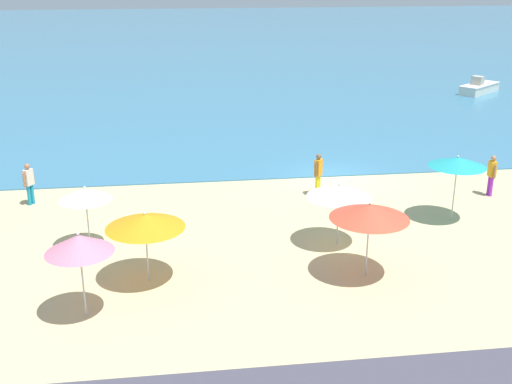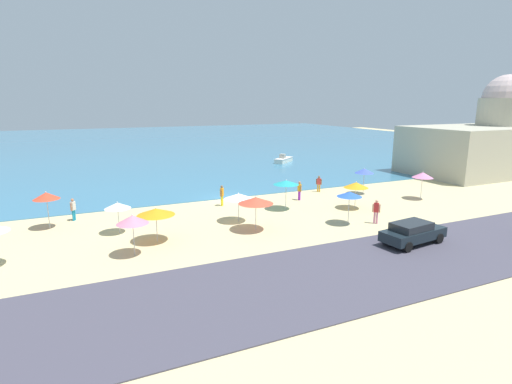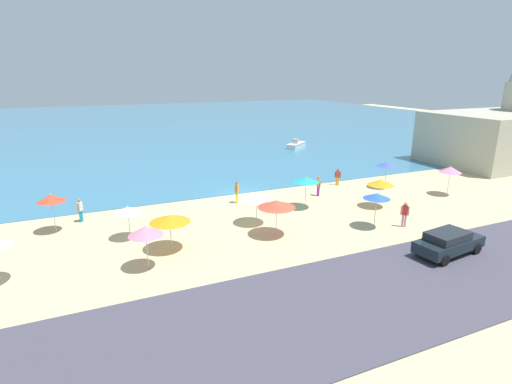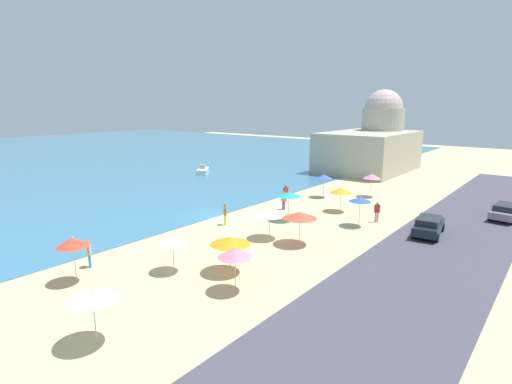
{
  "view_description": "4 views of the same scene",
  "coord_description": "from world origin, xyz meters",
  "px_view_note": "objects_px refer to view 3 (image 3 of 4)",
  "views": [
    {
      "loc": [
        -7.12,
        -26.92,
        9.24
      ],
      "look_at": [
        -4.34,
        -5.93,
        1.6
      ],
      "focal_mm": 45.0,
      "sensor_mm": 36.0,
      "label": 1
    },
    {
      "loc": [
        -12.32,
        -33.83,
        8.77
      ],
      "look_at": [
        1.54,
        -3.19,
        1.14
      ],
      "focal_mm": 28.0,
      "sensor_mm": 36.0,
      "label": 2
    },
    {
      "loc": [
        -12.3,
        -31.13,
        10.14
      ],
      "look_at": [
        -0.16,
        -3.6,
        1.16
      ],
      "focal_mm": 28.0,
      "sensor_mm": 36.0,
      "label": 3
    },
    {
      "loc": [
        -24.51,
        -24.1,
        9.78
      ],
      "look_at": [
        5.15,
        -0.43,
        1.45
      ],
      "focal_mm": 28.0,
      "sensor_mm": 36.0,
      "label": 4
    }
  ],
  "objects_px": {
    "beach_umbrella_4": "(377,196)",
    "parked_car_0": "(448,242)",
    "beach_umbrella_6": "(257,197)",
    "bather_1": "(237,191)",
    "beach_umbrella_1": "(381,182)",
    "bather_2": "(405,213)",
    "beach_umbrella_9": "(306,180)",
    "beach_umbrella_10": "(450,170)",
    "beach_umbrella_2": "(51,198)",
    "bather_4": "(80,209)",
    "beach_umbrella_11": "(387,164)",
    "beach_umbrella_8": "(276,204)",
    "bather_0": "(338,176)",
    "beach_umbrella_3": "(170,219)",
    "beach_umbrella_7": "(146,231)",
    "harbor_fortress": "(511,127)",
    "bather_3": "(318,185)",
    "beach_umbrella_0": "(128,210)",
    "skiff_nearshore": "(296,145)"
  },
  "relations": [
    {
      "from": "beach_umbrella_6",
      "to": "bather_2",
      "type": "height_order",
      "value": "beach_umbrella_6"
    },
    {
      "from": "beach_umbrella_4",
      "to": "parked_car_0",
      "type": "distance_m",
      "value": 5.45
    },
    {
      "from": "beach_umbrella_6",
      "to": "beach_umbrella_11",
      "type": "relative_size",
      "value": 0.86
    },
    {
      "from": "beach_umbrella_6",
      "to": "bather_1",
      "type": "bearing_deg",
      "value": 85.07
    },
    {
      "from": "bather_0",
      "to": "bather_4",
      "type": "bearing_deg",
      "value": -178.13
    },
    {
      "from": "beach_umbrella_7",
      "to": "beach_umbrella_9",
      "type": "xyz_separation_m",
      "value": [
        12.92,
        5.34,
        0.11
      ]
    },
    {
      "from": "beach_umbrella_6",
      "to": "bather_3",
      "type": "relative_size",
      "value": 1.28
    },
    {
      "from": "bather_3",
      "to": "parked_car_0",
      "type": "relative_size",
      "value": 0.38
    },
    {
      "from": "bather_3",
      "to": "beach_umbrella_8",
      "type": "bearing_deg",
      "value": -138.64
    },
    {
      "from": "beach_umbrella_2",
      "to": "beach_umbrella_8",
      "type": "xyz_separation_m",
      "value": [
        13.14,
        -6.4,
        -0.22
      ]
    },
    {
      "from": "beach_umbrella_8",
      "to": "bather_0",
      "type": "bearing_deg",
      "value": 38.47
    },
    {
      "from": "bather_3",
      "to": "skiff_nearshore",
      "type": "relative_size",
      "value": 0.43
    },
    {
      "from": "beach_umbrella_7",
      "to": "beach_umbrella_9",
      "type": "bearing_deg",
      "value": 22.44
    },
    {
      "from": "beach_umbrella_1",
      "to": "beach_umbrella_11",
      "type": "xyz_separation_m",
      "value": [
        4.2,
        4.12,
        0.24
      ]
    },
    {
      "from": "beach_umbrella_0",
      "to": "beach_umbrella_1",
      "type": "relative_size",
      "value": 0.96
    },
    {
      "from": "parked_car_0",
      "to": "harbor_fortress",
      "type": "height_order",
      "value": "harbor_fortress"
    },
    {
      "from": "beach_umbrella_4",
      "to": "beach_umbrella_11",
      "type": "bearing_deg",
      "value": 45.15
    },
    {
      "from": "bather_0",
      "to": "parked_car_0",
      "type": "xyz_separation_m",
      "value": [
        -2.97,
        -15.17,
        -0.09
      ]
    },
    {
      "from": "parked_car_0",
      "to": "harbor_fortress",
      "type": "xyz_separation_m",
      "value": [
        27.96,
        16.15,
        3.26
      ]
    },
    {
      "from": "beach_umbrella_8",
      "to": "beach_umbrella_7",
      "type": "bearing_deg",
      "value": -171.08
    },
    {
      "from": "beach_umbrella_2",
      "to": "beach_umbrella_10",
      "type": "xyz_separation_m",
      "value": [
        30.75,
        -4.34,
        -0.12
      ]
    },
    {
      "from": "beach_umbrella_1",
      "to": "bather_2",
      "type": "relative_size",
      "value": 1.29
    },
    {
      "from": "beach_umbrella_7",
      "to": "skiff_nearshore",
      "type": "height_order",
      "value": "beach_umbrella_7"
    },
    {
      "from": "beach_umbrella_4",
      "to": "beach_umbrella_8",
      "type": "relative_size",
      "value": 1.02
    },
    {
      "from": "beach_umbrella_10",
      "to": "bather_1",
      "type": "distance_m",
      "value": 18.32
    },
    {
      "from": "beach_umbrella_3",
      "to": "beach_umbrella_1",
      "type": "bearing_deg",
      "value": 4.46
    },
    {
      "from": "beach_umbrella_1",
      "to": "beach_umbrella_11",
      "type": "distance_m",
      "value": 5.89
    },
    {
      "from": "bather_2",
      "to": "beach_umbrella_7",
      "type": "bearing_deg",
      "value": 177.05
    },
    {
      "from": "bather_4",
      "to": "harbor_fortress",
      "type": "relative_size",
      "value": 0.11
    },
    {
      "from": "beach_umbrella_9",
      "to": "beach_umbrella_2",
      "type": "bearing_deg",
      "value": 172.34
    },
    {
      "from": "bather_1",
      "to": "parked_car_0",
      "type": "xyz_separation_m",
      "value": [
        7.63,
        -13.98,
        -0.2
      ]
    },
    {
      "from": "beach_umbrella_4",
      "to": "beach_umbrella_6",
      "type": "relative_size",
      "value": 1.13
    },
    {
      "from": "beach_umbrella_0",
      "to": "skiff_nearshore",
      "type": "relative_size",
      "value": 0.56
    },
    {
      "from": "bather_4",
      "to": "beach_umbrella_11",
      "type": "bearing_deg",
      "value": -4.05
    },
    {
      "from": "beach_umbrella_8",
      "to": "bather_1",
      "type": "relative_size",
      "value": 1.36
    },
    {
      "from": "beach_umbrella_2",
      "to": "beach_umbrella_7",
      "type": "height_order",
      "value": "beach_umbrella_2"
    },
    {
      "from": "bather_1",
      "to": "beach_umbrella_1",
      "type": "bearing_deg",
      "value": -29.1
    },
    {
      "from": "beach_umbrella_4",
      "to": "bather_3",
      "type": "relative_size",
      "value": 1.45
    },
    {
      "from": "beach_umbrella_9",
      "to": "bather_1",
      "type": "xyz_separation_m",
      "value": [
        -4.44,
        3.31,
        -1.28
      ]
    },
    {
      "from": "bather_4",
      "to": "parked_car_0",
      "type": "distance_m",
      "value": 24.1
    },
    {
      "from": "beach_umbrella_0",
      "to": "beach_umbrella_10",
      "type": "distance_m",
      "value": 26.4
    },
    {
      "from": "beach_umbrella_2",
      "to": "beach_umbrella_8",
      "type": "distance_m",
      "value": 14.61
    },
    {
      "from": "beach_umbrella_11",
      "to": "bather_4",
      "type": "relative_size",
      "value": 1.49
    },
    {
      "from": "beach_umbrella_6",
      "to": "bather_2",
      "type": "bearing_deg",
      "value": -27.23
    },
    {
      "from": "bather_1",
      "to": "parked_car_0",
      "type": "distance_m",
      "value": 15.93
    },
    {
      "from": "beach_umbrella_6",
      "to": "bather_1",
      "type": "relative_size",
      "value": 1.23
    },
    {
      "from": "beach_umbrella_8",
      "to": "parked_car_0",
      "type": "relative_size",
      "value": 0.54
    },
    {
      "from": "beach_umbrella_2",
      "to": "beach_umbrella_1",
      "type": "bearing_deg",
      "value": -11.15
    },
    {
      "from": "beach_umbrella_8",
      "to": "beach_umbrella_11",
      "type": "xyz_separation_m",
      "value": [
        14.17,
        5.97,
        0.12
      ]
    },
    {
      "from": "bather_1",
      "to": "bather_2",
      "type": "relative_size",
      "value": 1.0
    }
  ]
}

